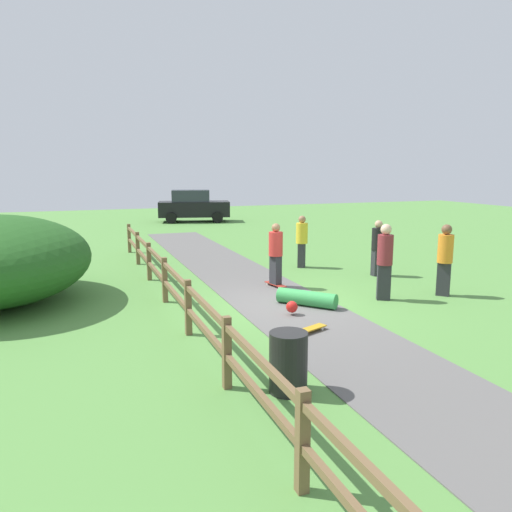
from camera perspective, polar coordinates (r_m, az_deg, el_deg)
name	(u,v)px	position (r m, az deg, el deg)	size (l,w,h in m)	color
ground_plane	(284,305)	(11.96, 3.26, -5.64)	(60.00, 60.00, 0.00)	#568E42
asphalt_path	(284,305)	(11.95, 3.26, -5.59)	(2.40, 28.00, 0.02)	#605E5B
wooden_fence	(175,287)	(11.04, -9.21, -3.50)	(0.12, 18.12, 1.10)	brown
trash_bin	(288,362)	(7.41, 3.70, -12.00)	(0.56, 0.56, 0.90)	black
skater_riding	(276,252)	(13.50, 2.26, 0.48)	(0.45, 0.82, 1.74)	#B23326
skater_fallen	(306,299)	(11.79, 5.67, -4.89)	(1.37, 1.34, 0.36)	green
skateboard_loose	(310,329)	(10.03, 6.19, -8.27)	(0.81, 0.50, 0.08)	#BF8C19
bystander_orange	(445,256)	(13.50, 20.74, -0.05)	(0.54, 0.54, 1.83)	#2D2D33
bystander_maroon	(385,258)	(12.61, 14.47, -0.21)	(0.51, 0.51, 1.89)	#2D2D33
bystander_black	(378,245)	(15.45, 13.71, 1.18)	(0.41, 0.41, 1.68)	#2D2D33
bystander_yellow	(302,239)	(16.34, 5.24, 1.93)	(0.53, 0.53, 1.70)	#2D2D33
parked_car_black	(193,206)	(30.47, -7.16, 5.70)	(4.48, 2.70, 1.92)	black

